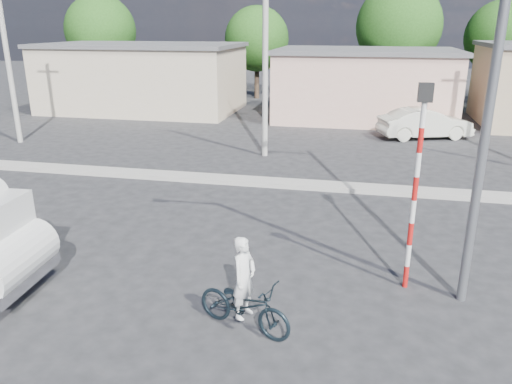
% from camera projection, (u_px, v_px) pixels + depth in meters
% --- Properties ---
extents(ground_plane, '(120.00, 120.00, 0.00)m').
position_uv_depth(ground_plane, '(246.00, 306.00, 10.10)').
color(ground_plane, '#252628').
rests_on(ground_plane, ground).
extents(median, '(40.00, 0.80, 0.16)m').
position_uv_depth(median, '(298.00, 184.00, 17.47)').
color(median, '#99968E').
rests_on(median, ground).
extents(bicycle, '(2.07, 1.31, 1.03)m').
position_uv_depth(bicycle, '(244.00, 305.00, 9.17)').
color(bicycle, black).
rests_on(bicycle, ground).
extents(cyclist, '(0.55, 0.66, 1.57)m').
position_uv_depth(cyclist, '(244.00, 292.00, 9.09)').
color(cyclist, white).
rests_on(cyclist, ground).
extents(car_cream, '(4.75, 2.99, 1.48)m').
position_uv_depth(car_cream, '(425.00, 123.00, 24.61)').
color(car_cream, silver).
rests_on(car_cream, ground).
extents(traffic_pole, '(0.28, 0.18, 4.36)m').
position_uv_depth(traffic_pole, '(417.00, 172.00, 10.01)').
color(traffic_pole, red).
rests_on(traffic_pole, ground).
extents(streetlight, '(2.34, 0.22, 9.00)m').
position_uv_depth(streetlight, '(488.00, 51.00, 8.78)').
color(streetlight, slate).
rests_on(streetlight, ground).
extents(building_row, '(37.80, 7.30, 4.44)m').
position_uv_depth(building_row, '(349.00, 82.00, 29.55)').
color(building_row, beige).
rests_on(building_row, ground).
extents(tree_row, '(51.24, 7.43, 8.42)m').
position_uv_depth(tree_row, '(451.00, 31.00, 33.42)').
color(tree_row, '#38281E').
rests_on(tree_row, ground).
extents(utility_poles, '(35.40, 0.24, 8.00)m').
position_uv_depth(utility_poles, '(398.00, 60.00, 19.25)').
color(utility_poles, '#99968E').
rests_on(utility_poles, ground).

